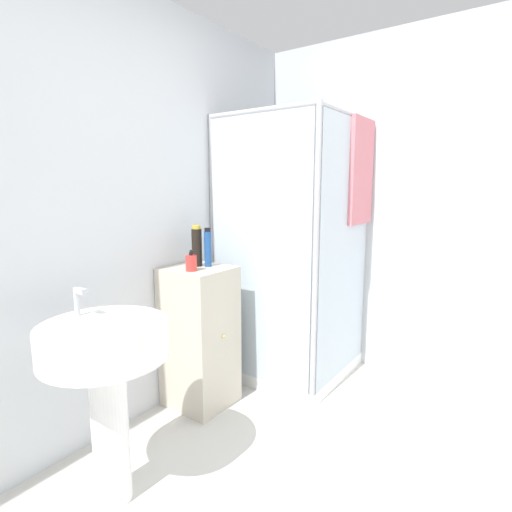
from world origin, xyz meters
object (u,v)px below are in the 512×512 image
soap_dispenser (191,263)px  shampoo_bottle_tall_black (197,246)px  sink (106,367)px  shampoo_bottle_blue (208,248)px

soap_dispenser → shampoo_bottle_tall_black: size_ratio=0.49×
sink → soap_dispenser: 0.84m
shampoo_bottle_tall_black → soap_dispenser: bearing=-149.6°
sink → shampoo_bottle_tall_black: bearing=18.2°
sink → soap_dispenser: size_ratio=7.57×
soap_dispenser → shampoo_bottle_tall_black: bearing=30.4°
sink → shampoo_bottle_blue: bearing=13.7°
sink → soap_dispenser: soap_dispenser is taller
sink → shampoo_bottle_blue: 1.02m
shampoo_bottle_tall_black → shampoo_bottle_blue: size_ratio=1.06×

